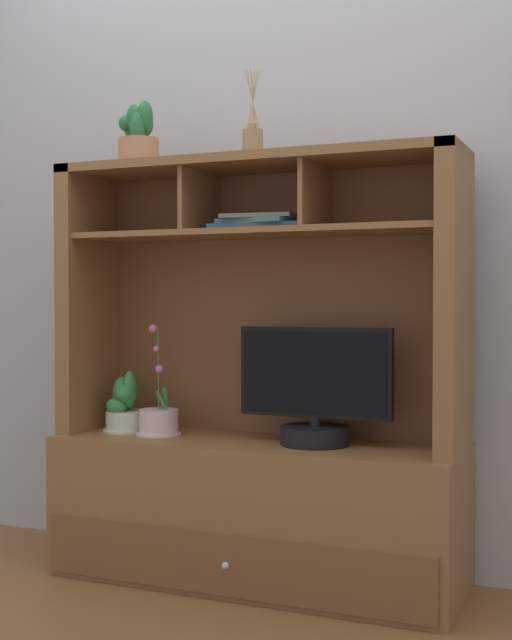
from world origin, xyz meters
TOP-DOWN VIEW (x-y plane):
  - floor_plane at (0.00, 0.00)m, footprint 6.00×6.00m
  - back_wall at (0.00, 0.26)m, footprint 6.00×0.02m
  - media_console at (0.00, 0.01)m, footprint 1.38×0.48m
  - tv_monitor at (0.22, -0.02)m, footprint 0.51×0.23m
  - potted_orchid at (-0.35, -0.03)m, footprint 0.16×0.16m
  - potted_fern at (-0.51, -0.01)m, footprint 0.16×0.16m
  - magazine_stack_left at (0.03, -0.01)m, footprint 0.33×0.24m
  - diffuser_bottle at (-0.00, -0.03)m, footprint 0.07×0.07m
  - potted_succulent at (-0.45, -0.00)m, footprint 0.16×0.16m

SIDE VIEW (x-z plane):
  - floor_plane at x=0.00m, z-range -0.02..0.00m
  - media_console at x=0.00m, z-range -0.29..1.13m
  - potted_orchid at x=-0.35m, z-range 0.34..0.72m
  - potted_fern at x=-0.51m, z-range 0.46..0.68m
  - tv_monitor at x=0.22m, z-range 0.44..0.83m
  - magazine_stack_left at x=0.03m, z-range 1.18..1.23m
  - back_wall at x=0.00m, z-range 0.00..2.80m
  - diffuser_bottle at x=0.00m, z-range 1.33..1.62m
  - potted_succulent at x=-0.45m, z-range 1.40..1.63m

